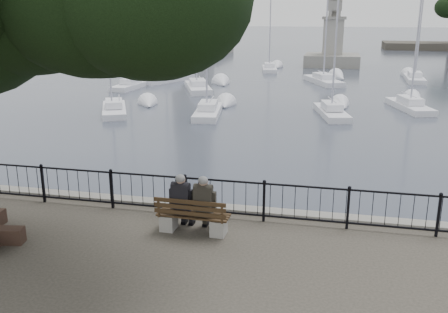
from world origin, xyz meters
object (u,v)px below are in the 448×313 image
(bench, at_px, (193,220))
(person_right, at_px, (205,206))
(lion_monument, at_px, (333,46))
(person_left, at_px, (183,204))

(bench, distance_m, person_right, 0.45)
(lion_monument, bearing_deg, bench, -92.98)
(bench, xyz_separation_m, person_right, (0.28, 0.09, 0.34))
(bench, height_order, person_right, person_right)
(person_left, xyz_separation_m, person_right, (0.54, -0.02, 0.00))
(bench, height_order, person_left, person_left)
(person_left, height_order, lion_monument, lion_monument)
(person_right, height_order, lion_monument, lion_monument)
(bench, distance_m, lion_monument, 48.52)
(person_left, bearing_deg, person_right, -1.64)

